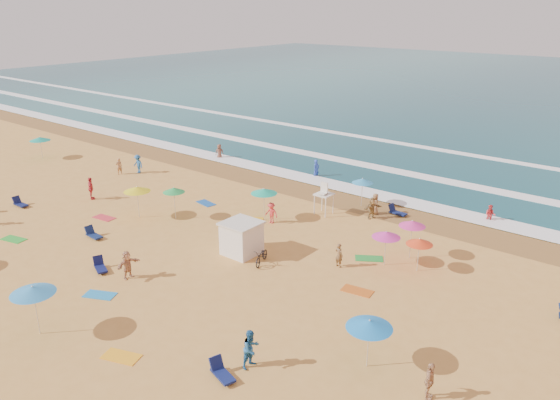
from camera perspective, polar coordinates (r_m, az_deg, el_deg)
The scene contains 12 objects.
ground at distance 36.22m, azimuth -6.78°, elevation -4.54°, with size 220.00×220.00×0.00m, color gold.
ocean at distance 110.52m, azimuth 26.32°, elevation 10.15°, with size 220.00×140.00×0.18m, color #0C4756.
wet_sand at distance 45.17m, azimuth 4.51°, elevation 0.59°, with size 220.00×220.00×0.00m, color olive.
surf_foam at distance 52.34m, azimuth 9.99°, elevation 3.17°, with size 200.00×18.70×0.05m.
cabana at distance 34.28m, azimuth -4.03°, elevation -4.07°, with size 2.00×2.00×2.00m, color white.
cabana_roof at distance 33.86m, azimuth -4.08°, elevation -2.43°, with size 2.20×2.20×0.12m, color silver.
bicycle at distance 33.14m, azimuth -1.93°, elevation -5.88°, with size 0.65×1.86×0.98m, color black.
lifeguard_stand at distance 40.67m, azimuth 4.61°, elevation -0.07°, with size 1.20×1.20×2.10m, color white, non-canonical shape.
beach_umbrellas at distance 33.02m, azimuth -4.30°, elevation -2.91°, with size 59.81×29.05×0.82m.
loungers at distance 30.15m, azimuth 0.40°, elevation -9.35°, with size 51.05×22.48×0.34m.
towels at distance 35.03m, azimuth -9.23°, elevation -5.52°, with size 46.42×19.95×0.03m.
beachgoers at distance 39.12m, azimuth -4.86°, elevation -1.33°, with size 39.23×25.14×2.07m.
Camera 1 is at (23.78, -22.89, 14.90)m, focal length 35.00 mm.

